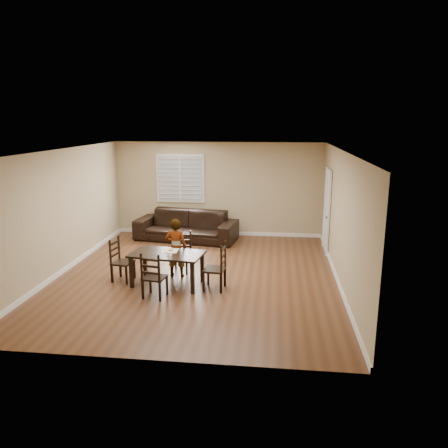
{
  "coord_description": "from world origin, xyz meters",
  "views": [
    {
      "loc": [
        1.64,
        -8.9,
        3.32
      ],
      "look_at": [
        0.5,
        0.69,
        1.0
      ],
      "focal_mm": 35.0,
      "sensor_mm": 36.0,
      "label": 1
    }
  ],
  "objects": [
    {
      "name": "dining_table",
      "position": [
        -0.51,
        -0.63,
        0.59
      ],
      "size": [
        1.54,
        1.0,
        0.68
      ],
      "rotation": [
        0.0,
        0.0,
        -0.13
      ],
      "color": "black",
      "rests_on": "ground"
    },
    {
      "name": "ground",
      "position": [
        0.0,
        0.0,
        0.0
      ],
      "size": [
        7.0,
        7.0,
        0.0
      ],
      "primitive_type": "plane",
      "color": "brown",
      "rests_on": "ground"
    },
    {
      "name": "room",
      "position": [
        0.04,
        0.18,
        1.81
      ],
      "size": [
        6.04,
        7.04,
        2.72
      ],
      "color": "tan",
      "rests_on": "ground"
    },
    {
      "name": "napkin",
      "position": [
        -0.49,
        -0.46,
        0.68
      ],
      "size": [
        0.33,
        0.33,
        0.0
      ],
      "primitive_type": "cube",
      "rotation": [
        0.0,
        0.0,
        -0.0
      ],
      "color": "beige",
      "rests_on": "dining_table"
    },
    {
      "name": "donut",
      "position": [
        -0.47,
        -0.47,
        0.7
      ],
      "size": [
        0.1,
        0.1,
        0.04
      ],
      "color": "gold",
      "rests_on": "napkin"
    },
    {
      "name": "child",
      "position": [
        -0.44,
        -0.1,
        0.64
      ],
      "size": [
        0.48,
        0.33,
        1.28
      ],
      "primitive_type": "imported",
      "rotation": [
        0.0,
        0.0,
        3.1
      ],
      "color": "gray",
      "rests_on": "ground"
    },
    {
      "name": "chair_left",
      "position": [
        -1.61,
        -0.48,
        0.42
      ],
      "size": [
        0.45,
        0.47,
        0.92
      ],
      "rotation": [
        0.0,
        0.0,
        1.42
      ],
      "color": "black",
      "rests_on": "ground"
    },
    {
      "name": "chair_right",
      "position": [
        0.6,
        -0.77,
        0.44
      ],
      "size": [
        0.44,
        0.47,
        0.97
      ],
      "rotation": [
        0.0,
        0.0,
        -1.66
      ],
      "color": "black",
      "rests_on": "ground"
    },
    {
      "name": "sofa",
      "position": [
        -0.82,
        2.8,
        0.41
      ],
      "size": [
        2.95,
        1.52,
        0.82
      ],
      "primitive_type": "imported",
      "rotation": [
        0.0,
        0.0,
        -0.16
      ],
      "color": "black",
      "rests_on": "ground"
    },
    {
      "name": "chair_far",
      "position": [
        -0.61,
        -1.39,
        0.41
      ],
      "size": [
        0.47,
        0.45,
        0.91
      ],
      "rotation": [
        0.0,
        0.0,
        2.97
      ],
      "color": "black",
      "rests_on": "ground"
    },
    {
      "name": "chair_near",
      "position": [
        -0.39,
        0.29,
        0.41
      ],
      "size": [
        0.44,
        0.42,
        0.91
      ],
      "rotation": [
        0.0,
        0.0,
        -0.08
      ],
      "color": "black",
      "rests_on": "ground"
    }
  ]
}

